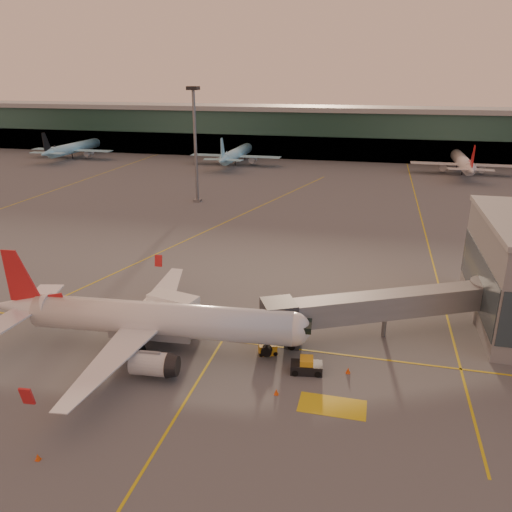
% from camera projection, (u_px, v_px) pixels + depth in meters
% --- Properties ---
extents(ground, '(600.00, 600.00, 0.00)m').
position_uv_depth(ground, '(163.00, 358.00, 52.10)').
color(ground, '#4C4F54').
rests_on(ground, ground).
extents(taxi_markings, '(100.12, 173.00, 0.01)m').
position_uv_depth(taxi_markings, '(222.00, 231.00, 94.38)').
color(taxi_markings, gold).
rests_on(taxi_markings, ground).
extents(terminal, '(400.00, 20.00, 17.60)m').
position_uv_depth(terminal, '(322.00, 132.00, 178.70)').
color(terminal, '#19382D').
rests_on(terminal, ground).
extents(mast_west_near, '(2.40, 2.40, 25.60)m').
position_uv_depth(mast_west_near, '(195.00, 137.00, 111.77)').
color(mast_west_near, slate).
rests_on(mast_west_near, ground).
extents(distant_aircraft_row, '(350.00, 34.00, 13.00)m').
position_uv_depth(distant_aircraft_row, '(346.00, 169.00, 157.55)').
color(distant_aircraft_row, '#95DDFA').
rests_on(distant_aircraft_row, ground).
extents(main_airplane, '(34.61, 31.23, 10.44)m').
position_uv_depth(main_airplane, '(151.00, 320.00, 52.76)').
color(main_airplane, silver).
rests_on(main_airplane, ground).
extents(jet_bridge, '(27.18, 15.50, 5.38)m').
position_uv_depth(jet_bridge, '(397.00, 305.00, 55.57)').
color(jet_bridge, slate).
rests_on(jet_bridge, ground).
extents(catering_truck, '(6.09, 3.74, 4.40)m').
position_uv_depth(catering_truck, '(174.00, 311.00, 56.83)').
color(catering_truck, '#AF3219').
rests_on(catering_truck, ground).
extents(gpu_cart, '(2.21, 1.77, 1.12)m').
position_uv_depth(gpu_cart, '(268.00, 349.00, 52.63)').
color(gpu_cart, gold).
rests_on(gpu_cart, ground).
extents(pushback_tug, '(3.33, 2.10, 1.61)m').
position_uv_depth(pushback_tug, '(306.00, 367.00, 49.29)').
color(pushback_tug, black).
rests_on(pushback_tug, ground).
extents(cone_nose, '(0.48, 0.48, 0.61)m').
position_uv_depth(cone_nose, '(348.00, 370.00, 49.31)').
color(cone_nose, '#E54A0C').
rests_on(cone_nose, ground).
extents(cone_wing_right, '(0.44, 0.44, 0.56)m').
position_uv_depth(cone_wing_right, '(38.00, 457.00, 38.15)').
color(cone_wing_right, '#E54A0C').
rests_on(cone_wing_right, ground).
extents(cone_fwd, '(0.44, 0.44, 0.56)m').
position_uv_depth(cone_fwd, '(276.00, 392.00, 46.00)').
color(cone_fwd, '#E54A0C').
rests_on(cone_fwd, ground).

